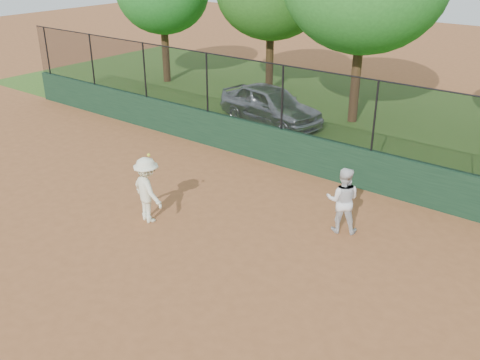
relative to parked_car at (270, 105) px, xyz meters
The scene contains 7 objects.
ground 9.77m from the parked_car, 71.35° to the right, with size 80.00×80.00×0.00m, color #9C5A32.
back_wall 4.49m from the parked_car, 46.04° to the right, with size 26.00×0.20×1.20m, color #1A3A23.
grass_strip 4.23m from the parked_car, 41.61° to the left, with size 36.00×12.00×0.01m, color #30571B.
parked_car is the anchor object (origin of this frame).
player_second 8.44m from the parked_car, 43.56° to the right, with size 0.81×0.63×1.67m, color white.
player_main 8.56m from the parked_car, 76.57° to the right, with size 1.23×0.88×1.99m.
fence_assembly 4.71m from the parked_car, 46.30° to the right, with size 26.00×0.06×2.00m.
Camera 1 is at (8.04, -7.25, 6.64)m, focal length 40.00 mm.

